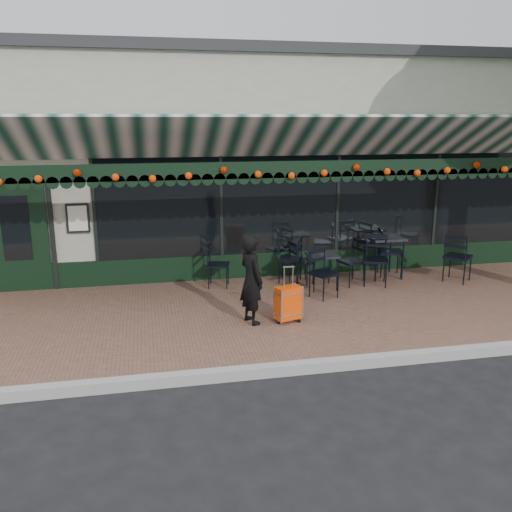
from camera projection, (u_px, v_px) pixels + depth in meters
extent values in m
plane|color=black|center=(336.00, 366.00, 7.43)|extent=(80.00, 80.00, 0.00)
cube|color=brown|center=(296.00, 312.00, 9.31)|extent=(18.00, 4.00, 0.15)
cube|color=#9E9E99|center=(338.00, 364.00, 7.33)|extent=(18.00, 0.16, 0.15)
cube|color=gray|center=(237.00, 159.00, 14.46)|extent=(12.00, 8.00, 4.50)
cube|color=black|center=(328.00, 202.00, 11.03)|extent=(9.20, 0.04, 2.00)
cube|color=black|center=(17.00, 233.00, 9.96)|extent=(1.10, 0.07, 2.20)
cube|color=silver|center=(78.00, 218.00, 10.07)|extent=(0.42, 0.04, 0.55)
cube|color=black|center=(291.00, 169.00, 9.21)|extent=(12.00, 0.03, 0.28)
cylinder|color=#FF4708|center=(292.00, 171.00, 9.16)|extent=(11.60, 0.12, 0.12)
imported|color=black|center=(251.00, 280.00, 8.46)|extent=(0.50, 0.60, 1.41)
cube|color=#FF4508|center=(288.00, 303.00, 8.58)|extent=(0.45, 0.33, 0.53)
cube|color=black|center=(288.00, 320.00, 8.65)|extent=(0.45, 0.33, 0.05)
cube|color=silver|center=(288.00, 277.00, 8.47)|extent=(0.18, 0.08, 0.33)
cube|color=black|center=(385.00, 238.00, 10.91)|extent=(0.68, 0.68, 0.05)
cylinder|color=black|center=(376.00, 262.00, 10.69)|extent=(0.03, 0.03, 0.80)
cylinder|color=black|center=(403.00, 261.00, 10.80)|extent=(0.03, 0.03, 0.80)
cylinder|color=black|center=(365.00, 255.00, 11.23)|extent=(0.03, 0.03, 0.80)
cylinder|color=black|center=(390.00, 254.00, 11.34)|extent=(0.03, 0.03, 0.80)
cube|color=black|center=(322.00, 255.00, 10.22)|extent=(0.54, 0.54, 0.04)
cylinder|color=black|center=(314.00, 276.00, 10.05)|extent=(0.03, 0.03, 0.63)
cylinder|color=black|center=(337.00, 275.00, 10.13)|extent=(0.03, 0.03, 0.63)
cylinder|color=black|center=(307.00, 269.00, 10.47)|extent=(0.03, 0.03, 0.63)
cylinder|color=black|center=(329.00, 268.00, 10.56)|extent=(0.03, 0.03, 0.63)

